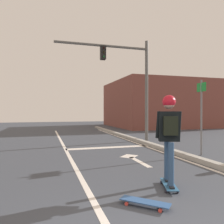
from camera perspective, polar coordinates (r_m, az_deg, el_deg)
name	(u,v)px	position (r m, az deg, el deg)	size (l,w,h in m)	color
lane_line_center	(69,156)	(7.70, -10.77, -11.03)	(0.12, 20.00, 0.01)	silver
lane_line_curbside	(160,151)	(8.70, 12.01, -9.72)	(0.12, 20.00, 0.01)	silver
stop_bar	(109,147)	(9.37, -0.88, -8.98)	(3.49, 0.40, 0.01)	silver
lane_arrow_stem	(140,162)	(6.87, 7.01, -12.41)	(0.16, 1.40, 0.01)	silver
lane_arrow_head	(129,156)	(7.64, 4.40, -11.11)	(0.56, 0.44, 0.01)	silver
curb_strip	(166,149)	(8.81, 13.46, -9.15)	(0.24, 24.00, 0.14)	#A4A19A
skateboard	(169,184)	(4.76, 14.23, -17.39)	(0.46, 0.80, 0.09)	#2D5F88
skater	(169,127)	(4.53, 14.29, -3.71)	(0.46, 0.63, 1.74)	#304D74
spare_skateboard	(145,202)	(3.86, 8.33, -21.67)	(0.72, 0.70, 0.09)	#2F5389
traffic_signal_mast	(127,72)	(11.27, 3.89, 10.07)	(4.64, 0.34, 5.05)	#615F5C
street_sign_post	(201,107)	(8.21, 21.73, 1.29)	(0.06, 0.44, 2.57)	slate
building_block	(173,105)	(23.42, 15.20, 1.84)	(12.20, 8.53, 4.29)	brown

